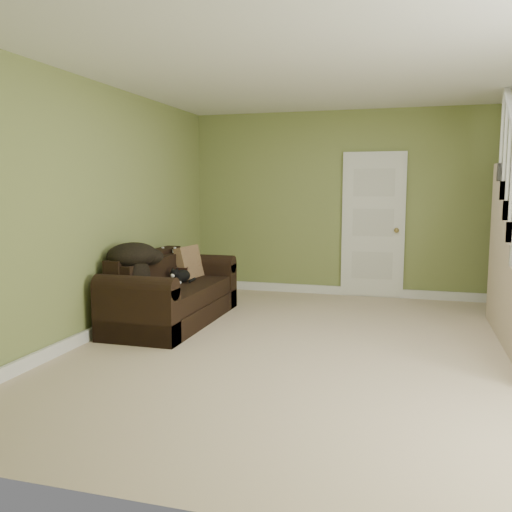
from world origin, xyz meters
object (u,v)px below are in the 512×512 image
Objects in this scene: sofa at (170,296)px; cat at (181,276)px; banana at (168,290)px; side_table at (171,287)px.

sofa is 0.27m from cat.
banana is at bearing -67.64° from sofa.
sofa reaches higher than cat.
side_table is 4.77× the size of banana.
side_table is 0.51m from cat.
cat is 2.52× the size of banana.
banana is at bearing -66.80° from side_table.
cat reaches higher than banana.
sofa is 11.86× the size of banana.
sofa is 2.48× the size of side_table.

